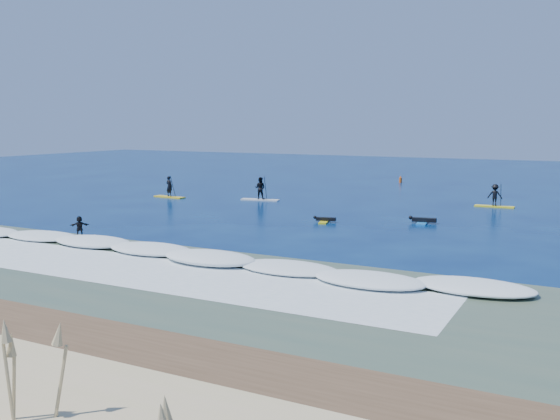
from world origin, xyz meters
The scene contains 11 objects.
ground centered at (0.00, 0.00, 0.00)m, with size 160.00×160.00×0.00m, color #031949.
shallow_water centered at (0.00, -14.00, 0.01)m, with size 90.00×13.00×0.01m, color #3D5342.
breaking_wave centered at (0.00, -10.00, 0.00)m, with size 40.00×6.00×0.30m, color white.
whitewater centered at (0.00, -13.00, 0.00)m, with size 34.00×5.00×0.02m, color silver.
sup_paddler_left centered at (-12.45, 9.49, 0.68)m, with size 3.15×1.08×2.17m.
sup_paddler_center centered at (-4.41, 11.43, 0.85)m, with size 3.35×1.38×2.28m.
sup_paddler_right centered at (13.85, 16.22, 0.81)m, with size 2.97×0.83×2.07m.
prone_paddler_near centered at (5.04, 3.35, 0.14)m, with size 1.52×1.98×0.40m.
prone_paddler_far centered at (10.92, 5.91, 0.16)m, with size 1.82×2.34×0.48m.
wave_surfer centered at (-4.59, -8.89, 0.72)m, with size 1.59×1.45×1.22m.
marker_buoy centered at (1.64, 31.89, 0.34)m, with size 0.32×0.32×0.77m.
Camera 1 is at (21.25, -34.18, 6.62)m, focal length 40.00 mm.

